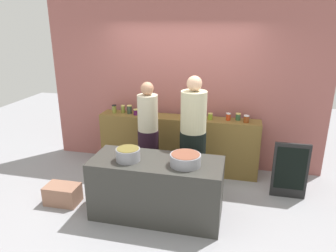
{
  "coord_description": "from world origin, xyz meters",
  "views": [
    {
      "loc": [
        0.98,
        -3.85,
        2.51
      ],
      "look_at": [
        0.0,
        0.35,
        1.05
      ],
      "focal_mm": 33.81,
      "sensor_mm": 36.0,
      "label": 1
    }
  ],
  "objects": [
    {
      "name": "ground",
      "position": [
        0.0,
        0.0,
        0.0
      ],
      "size": [
        12.0,
        12.0,
        0.0
      ],
      "primitive_type": "plane",
      "color": "gray"
    },
    {
      "name": "storefront_wall",
      "position": [
        0.0,
        1.45,
        1.5
      ],
      "size": [
        4.8,
        0.12,
        3.0
      ],
      "primitive_type": "cube",
      "color": "#9F5A54",
      "rests_on": "ground"
    },
    {
      "name": "display_shelf",
      "position": [
        0.0,
        1.1,
        0.48
      ],
      "size": [
        2.7,
        0.36,
        0.96
      ],
      "primitive_type": "cube",
      "color": "brown",
      "rests_on": "ground"
    },
    {
      "name": "prep_table",
      "position": [
        0.0,
        -0.3,
        0.4
      ],
      "size": [
        1.7,
        0.7,
        0.8
      ],
      "primitive_type": "cube",
      "color": "#34332F",
      "rests_on": "ground"
    },
    {
      "name": "preserve_jar_0",
      "position": [
        -1.13,
        1.09,
        1.03
      ],
      "size": [
        0.08,
        0.08,
        0.14
      ],
      "color": "olive",
      "rests_on": "display_shelf"
    },
    {
      "name": "preserve_jar_1",
      "position": [
        -0.99,
        1.13,
        1.03
      ],
      "size": [
        0.07,
        0.07,
        0.13
      ],
      "color": "olive",
      "rests_on": "display_shelf"
    },
    {
      "name": "preserve_jar_2",
      "position": [
        -0.86,
        1.12,
        1.03
      ],
      "size": [
        0.09,
        0.09,
        0.15
      ],
      "color": "#354230",
      "rests_on": "display_shelf"
    },
    {
      "name": "preserve_jar_3",
      "position": [
        -0.73,
        1.06,
        1.01
      ],
      "size": [
        0.08,
        0.08,
        0.1
      ],
      "color": "#4F1348",
      "rests_on": "display_shelf"
    },
    {
      "name": "preserve_jar_4",
      "position": [
        -0.52,
        1.07,
        1.03
      ],
      "size": [
        0.07,
        0.07,
        0.15
      ],
      "color": "gold",
      "rests_on": "display_shelf"
    },
    {
      "name": "preserve_jar_5",
      "position": [
        0.11,
        1.07,
        1.01
      ],
      "size": [
        0.08,
        0.08,
        0.11
      ],
      "color": "gold",
      "rests_on": "display_shelf"
    },
    {
      "name": "preserve_jar_6",
      "position": [
        0.53,
        1.09,
        1.01
      ],
      "size": [
        0.08,
        0.08,
        0.11
      ],
      "color": "olive",
      "rests_on": "display_shelf"
    },
    {
      "name": "preserve_jar_7",
      "position": [
        0.82,
        1.11,
        1.02
      ],
      "size": [
        0.07,
        0.07,
        0.12
      ],
      "color": "#BF3817",
      "rests_on": "display_shelf"
    },
    {
      "name": "preserve_jar_8",
      "position": [
        0.97,
        1.16,
        1.02
      ],
      "size": [
        0.08,
        0.08,
        0.11
      ],
      "color": "#325635",
      "rests_on": "display_shelf"
    },
    {
      "name": "preserve_jar_9",
      "position": [
        1.1,
        1.06,
        1.02
      ],
      "size": [
        0.09,
        0.09,
        0.12
      ],
      "color": "brown",
      "rests_on": "display_shelf"
    },
    {
      "name": "cooking_pot_left",
      "position": [
        -0.35,
        -0.37,
        0.88
      ],
      "size": [
        0.31,
        0.31,
        0.16
      ],
      "color": "gray",
      "rests_on": "prep_table"
    },
    {
      "name": "cooking_pot_center",
      "position": [
        0.38,
        -0.35,
        0.87
      ],
      "size": [
        0.38,
        0.38,
        0.15
      ],
      "color": "gray",
      "rests_on": "prep_table"
    },
    {
      "name": "cook_with_tongs",
      "position": [
        -0.36,
        0.53,
        0.75
      ],
      "size": [
        0.32,
        0.32,
        1.64
      ],
      "color": "black",
      "rests_on": "ground"
    },
    {
      "name": "cook_in_cap",
      "position": [
        0.36,
        0.42,
        0.81
      ],
      "size": [
        0.39,
        0.39,
        1.78
      ],
      "color": "black",
      "rests_on": "ground"
    },
    {
      "name": "bread_crate",
      "position": [
        -1.39,
        -0.33,
        0.14
      ],
      "size": [
        0.48,
        0.31,
        0.27
      ],
      "primitive_type": "cube",
      "rotation": [
        0.0,
        0.0,
        0.02
      ],
      "color": "#926650",
      "rests_on": "ground"
    },
    {
      "name": "chalkboard_sign",
      "position": [
        1.77,
        0.57,
        0.43
      ],
      "size": [
        0.5,
        0.05,
        0.85
      ],
      "color": "black",
      "rests_on": "ground"
    }
  ]
}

